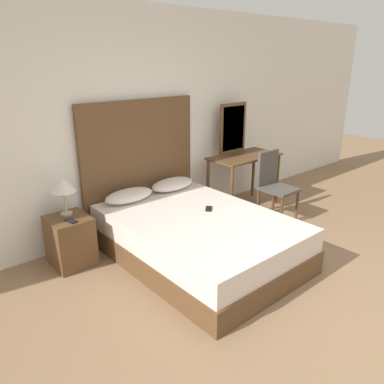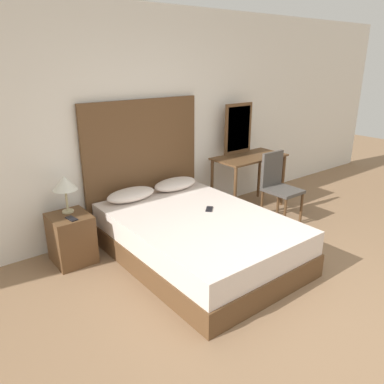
{
  "view_description": "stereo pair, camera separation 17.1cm",
  "coord_description": "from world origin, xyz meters",
  "px_view_note": "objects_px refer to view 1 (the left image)",
  "views": [
    {
      "loc": [
        -2.56,
        -1.16,
        2.09
      ],
      "look_at": [
        -0.11,
        1.69,
        0.75
      ],
      "focal_mm": 35.0,
      "sensor_mm": 36.0,
      "label": 1
    },
    {
      "loc": [
        -2.42,
        -1.27,
        2.09
      ],
      "look_at": [
        -0.11,
        1.69,
        0.75
      ],
      "focal_mm": 35.0,
      "sensor_mm": 36.0,
      "label": 2
    }
  ],
  "objects_px": {
    "phone_on_bed": "(209,209)",
    "nightstand": "(70,241)",
    "bed": "(198,238)",
    "chair": "(274,182)",
    "vanity_desk": "(244,164)",
    "phone_on_nightstand": "(71,221)",
    "table_lamp": "(63,186)"
  },
  "relations": [
    {
      "from": "phone_on_bed",
      "to": "nightstand",
      "type": "height_order",
      "value": "nightstand"
    },
    {
      "from": "nightstand",
      "to": "bed",
      "type": "bearing_deg",
      "value": -35.56
    },
    {
      "from": "chair",
      "to": "vanity_desk",
      "type": "bearing_deg",
      "value": 92.51
    },
    {
      "from": "phone_on_nightstand",
      "to": "bed",
      "type": "bearing_deg",
      "value": -31.32
    },
    {
      "from": "table_lamp",
      "to": "vanity_desk",
      "type": "bearing_deg",
      "value": -3.93
    },
    {
      "from": "phone_on_nightstand",
      "to": "vanity_desk",
      "type": "distance_m",
      "value": 2.63
    },
    {
      "from": "phone_on_bed",
      "to": "vanity_desk",
      "type": "bearing_deg",
      "value": 26.01
    },
    {
      "from": "nightstand",
      "to": "phone_on_nightstand",
      "type": "distance_m",
      "value": 0.3
    },
    {
      "from": "phone_on_bed",
      "to": "vanity_desk",
      "type": "xyz_separation_m",
      "value": [
        1.28,
        0.62,
        0.16
      ]
    },
    {
      "from": "table_lamp",
      "to": "phone_on_nightstand",
      "type": "distance_m",
      "value": 0.38
    },
    {
      "from": "nightstand",
      "to": "phone_on_bed",
      "type": "bearing_deg",
      "value": -28.06
    },
    {
      "from": "phone_on_bed",
      "to": "phone_on_nightstand",
      "type": "xyz_separation_m",
      "value": [
        -1.35,
        0.6,
        0.04
      ]
    },
    {
      "from": "phone_on_nightstand",
      "to": "vanity_desk",
      "type": "xyz_separation_m",
      "value": [
        2.63,
        0.02,
        0.12
      ]
    },
    {
      "from": "phone_on_nightstand",
      "to": "table_lamp",
      "type": "bearing_deg",
      "value": 78.84
    },
    {
      "from": "bed",
      "to": "table_lamp",
      "type": "height_order",
      "value": "table_lamp"
    },
    {
      "from": "nightstand",
      "to": "phone_on_nightstand",
      "type": "bearing_deg",
      "value": -95.81
    },
    {
      "from": "chair",
      "to": "phone_on_bed",
      "type": "bearing_deg",
      "value": -175.46
    },
    {
      "from": "bed",
      "to": "phone_on_bed",
      "type": "distance_m",
      "value": 0.35
    },
    {
      "from": "bed",
      "to": "phone_on_nightstand",
      "type": "distance_m",
      "value": 1.35
    },
    {
      "from": "phone_on_nightstand",
      "to": "vanity_desk",
      "type": "relative_size",
      "value": 0.15
    },
    {
      "from": "nightstand",
      "to": "phone_on_nightstand",
      "type": "xyz_separation_m",
      "value": [
        -0.01,
        -0.11,
        0.27
      ]
    },
    {
      "from": "phone_on_bed",
      "to": "table_lamp",
      "type": "xyz_separation_m",
      "value": [
        -1.31,
        0.8,
        0.36
      ]
    },
    {
      "from": "nightstand",
      "to": "table_lamp",
      "type": "height_order",
      "value": "table_lamp"
    },
    {
      "from": "phone_on_bed",
      "to": "chair",
      "type": "distance_m",
      "value": 1.31
    },
    {
      "from": "bed",
      "to": "phone_on_nightstand",
      "type": "xyz_separation_m",
      "value": [
        -1.12,
        0.68,
        0.3
      ]
    },
    {
      "from": "bed",
      "to": "phone_on_bed",
      "type": "bearing_deg",
      "value": 19.95
    },
    {
      "from": "nightstand",
      "to": "table_lamp",
      "type": "bearing_deg",
      "value": 72.44
    },
    {
      "from": "phone_on_nightstand",
      "to": "chair",
      "type": "height_order",
      "value": "chair"
    },
    {
      "from": "nightstand",
      "to": "chair",
      "type": "height_order",
      "value": "chair"
    },
    {
      "from": "table_lamp",
      "to": "chair",
      "type": "height_order",
      "value": "table_lamp"
    },
    {
      "from": "bed",
      "to": "nightstand",
      "type": "height_order",
      "value": "nightstand"
    },
    {
      "from": "vanity_desk",
      "to": "nightstand",
      "type": "bearing_deg",
      "value": 178.05
    }
  ]
}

